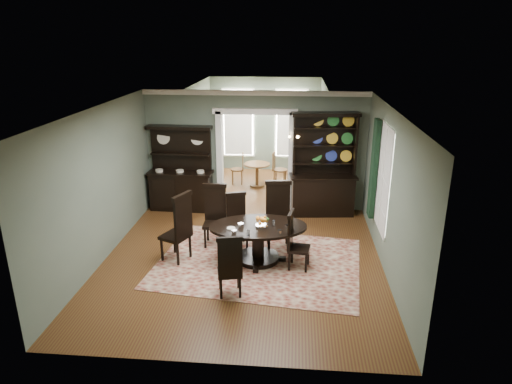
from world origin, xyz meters
TOP-DOWN VIEW (x-y plane):
  - room at (0.00, 0.04)m, footprint 5.51×6.01m
  - parlor at (0.00, 5.53)m, footprint 3.51×3.50m
  - doorway_trim at (0.00, 3.00)m, footprint 2.08×0.25m
  - right_window at (2.69, 0.93)m, footprint 0.15×1.47m
  - wall_sconce at (0.95, 2.85)m, footprint 0.27×0.21m
  - rug at (0.33, -0.05)m, footprint 4.23×3.36m
  - dining_table at (0.32, 0.06)m, footprint 2.04×1.97m
  - centerpiece at (0.39, -0.00)m, footprint 1.25×0.81m
  - chair_far_left at (-0.66, 0.81)m, footprint 0.51×0.47m
  - chair_far_mid at (-0.19, 0.76)m, footprint 0.53×0.52m
  - chair_far_right at (0.68, 0.76)m, footprint 0.58×0.55m
  - chair_end_left at (-1.20, -0.08)m, footprint 0.67×0.68m
  - chair_end_right at (1.03, -0.17)m, footprint 0.46×0.48m
  - chair_near at (-0.05, -1.31)m, footprint 0.51×0.49m
  - sideboard at (-1.87, 2.75)m, footprint 1.64×0.62m
  - welsh_dresser at (1.70, 2.72)m, footprint 1.68×0.76m
  - parlor_table at (-0.10, 4.68)m, footprint 0.76×0.76m
  - parlor_chair_left at (-0.65, 4.92)m, footprint 0.40×0.39m
  - parlor_chair_right at (0.50, 4.86)m, footprint 0.44×0.43m

SIDE VIEW (x-z plane):
  - rug at x=0.33m, z-range 0.00..0.01m
  - parlor_table at x=-0.10m, z-range 0.11..0.81m
  - parlor_chair_left at x=-0.65m, z-range 0.03..0.96m
  - dining_table at x=0.32m, z-range 0.15..0.90m
  - parlor_chair_right at x=0.50m, z-range 0.04..1.04m
  - chair_end_right at x=1.03m, z-range 0.03..1.18m
  - chair_far_mid at x=-0.19m, z-range 0.03..1.18m
  - chair_near at x=-0.05m, z-range 0.03..1.19m
  - chair_far_left at x=-0.66m, z-range 0.03..1.34m
  - sideboard at x=-1.87m, z-range -0.32..1.82m
  - chair_end_left at x=-1.20m, z-range 0.04..1.46m
  - chair_far_right at x=0.68m, z-range 0.04..1.46m
  - centerpiece at x=0.39m, z-range 0.71..0.92m
  - welsh_dresser at x=1.70m, z-range -0.35..2.18m
  - parlor at x=0.00m, z-range 0.01..3.02m
  - room at x=0.00m, z-range 0.07..3.08m
  - right_window at x=2.69m, z-range 0.54..2.66m
  - doorway_trim at x=0.00m, z-range 0.33..2.90m
  - wall_sconce at x=0.95m, z-range 1.79..1.99m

